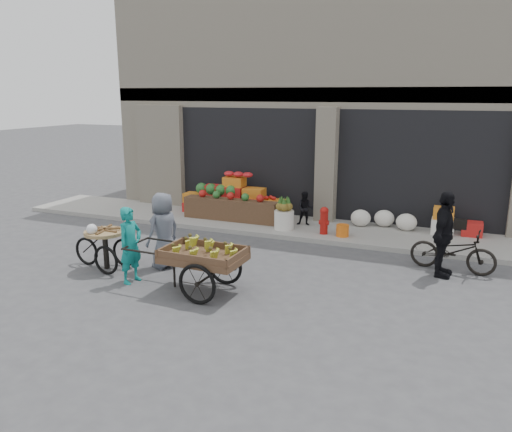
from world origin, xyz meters
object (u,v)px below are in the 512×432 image
at_px(fire_hydrant, 324,219).
at_px(banana_cart, 201,253).
at_px(vendor_woman, 130,245).
at_px(cyclist, 444,235).
at_px(vendor_grey, 163,230).
at_px(bicycle, 453,250).
at_px(pineapple_bin, 284,220).
at_px(orange_bucket, 343,231).
at_px(seated_person, 305,209).
at_px(tricycle_cart, 105,243).

relative_size(fire_hydrant, banana_cart, 0.28).
bearing_deg(vendor_woman, cyclist, -55.82).
relative_size(vendor_woman, vendor_grey, 0.93).
bearing_deg(vendor_grey, bicycle, 127.87).
xyz_separation_m(pineapple_bin, banana_cart, (-0.10, -4.41, 0.40)).
bearing_deg(vendor_woman, fire_hydrant, -22.72).
bearing_deg(orange_bucket, banana_cart, -111.56).
relative_size(fire_hydrant, cyclist, 0.40).
bearing_deg(banana_cart, vendor_grey, 147.99).
xyz_separation_m(fire_hydrant, banana_cart, (-1.20, -4.36, 0.27)).
distance_m(pineapple_bin, seated_person, 0.75).
distance_m(seated_person, vendor_woman, 5.46).
bearing_deg(orange_bucket, seated_person, 149.74).
height_order(fire_hydrant, orange_bucket, fire_hydrant).
bearing_deg(tricycle_cart, vendor_grey, 31.24).
bearing_deg(pineapple_bin, bicycle, -18.44).
relative_size(orange_bucket, banana_cart, 0.13).
distance_m(orange_bucket, tricycle_cart, 5.76).
xyz_separation_m(banana_cart, cyclist, (4.12, 2.60, 0.11)).
bearing_deg(vendor_grey, seated_person, 172.98).
relative_size(pineapple_bin, fire_hydrant, 0.73).
bearing_deg(vendor_grey, pineapple_bin, 174.63).
xyz_separation_m(pineapple_bin, tricycle_cart, (-2.59, -4.04, 0.20)).
bearing_deg(vendor_grey, cyclist, 124.81).
bearing_deg(bicycle, vendor_grey, 117.24).
bearing_deg(pineapple_bin, vendor_grey, -113.34).
bearing_deg(vendor_woman, banana_cart, -78.63).
xyz_separation_m(banana_cart, vendor_woman, (-1.52, -0.07, -0.01)).
xyz_separation_m(tricycle_cart, vendor_grey, (1.09, 0.57, 0.25)).
distance_m(vendor_woman, bicycle, 6.60).
height_order(pineapple_bin, orange_bucket, pineapple_bin).
xyz_separation_m(seated_person, bicycle, (3.82, -2.01, -0.13)).
xyz_separation_m(banana_cart, bicycle, (4.32, 3.00, -0.32)).
xyz_separation_m(vendor_grey, cyclist, (5.52, 1.67, 0.07)).
relative_size(fire_hydrant, seated_person, 0.76).
xyz_separation_m(fire_hydrant, orange_bucket, (0.50, -0.05, -0.23)).
height_order(seated_person, tricycle_cart, seated_person).
height_order(banana_cart, vendor_grey, vendor_grey).
distance_m(orange_bucket, bicycle, 2.93).
xyz_separation_m(vendor_grey, bicycle, (5.72, 2.07, -0.36)).
height_order(fire_hydrant, vendor_grey, vendor_grey).
bearing_deg(vendor_woman, vendor_grey, 2.10).
bearing_deg(pineapple_bin, orange_bucket, -3.58).
xyz_separation_m(pineapple_bin, vendor_woman, (-1.62, -4.47, 0.39)).
height_order(orange_bucket, tricycle_cart, tricycle_cart).
distance_m(tricycle_cart, cyclist, 6.99).
distance_m(fire_hydrant, seated_person, 0.96).
height_order(orange_bucket, seated_person, seated_person).
bearing_deg(fire_hydrant, tricycle_cart, -132.77).
height_order(seated_person, vendor_woman, vendor_woman).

